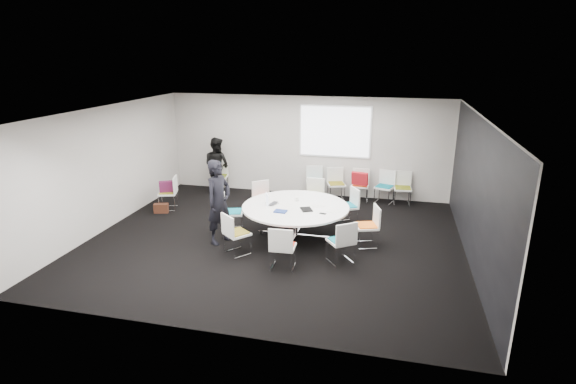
% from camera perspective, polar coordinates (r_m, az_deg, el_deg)
% --- Properties ---
extents(room_shell, '(8.08, 7.08, 2.88)m').
position_cam_1_polar(room_shell, '(9.44, -1.19, 1.65)').
color(room_shell, black).
rests_on(room_shell, ground).
extents(conference_table, '(2.34, 2.34, 0.73)m').
position_cam_1_polar(conference_table, '(9.89, 0.96, -2.75)').
color(conference_table, silver).
rests_on(conference_table, ground).
extents(projection_screen, '(1.90, 0.03, 1.35)m').
position_cam_1_polar(projection_screen, '(12.53, 5.98, 7.63)').
color(projection_screen, white).
rests_on(projection_screen, room_shell).
extents(chair_ring_a, '(0.57, 0.58, 0.88)m').
position_cam_1_polar(chair_ring_a, '(9.69, 9.97, -5.22)').
color(chair_ring_a, silver).
rests_on(chair_ring_a, ground).
extents(chair_ring_b, '(0.62, 0.63, 0.88)m').
position_cam_1_polar(chair_ring_b, '(10.81, 7.48, -2.68)').
color(chair_ring_b, silver).
rests_on(chair_ring_b, ground).
extents(chair_ring_c, '(0.48, 0.47, 0.88)m').
position_cam_1_polar(chair_ring_c, '(11.45, 3.27, -1.38)').
color(chair_ring_c, silver).
rests_on(chair_ring_c, ground).
extents(chair_ring_d, '(0.64, 0.64, 0.88)m').
position_cam_1_polar(chair_ring_d, '(11.23, -3.10, -1.77)').
color(chair_ring_d, silver).
rests_on(chair_ring_d, ground).
extents(chair_ring_e, '(0.56, 0.56, 0.88)m').
position_cam_1_polar(chair_ring_e, '(10.41, -7.05, -3.47)').
color(chair_ring_e, silver).
rests_on(chair_ring_e, ground).
extents(chair_ring_f, '(0.64, 0.64, 0.88)m').
position_cam_1_polar(chair_ring_f, '(9.24, -6.54, -6.22)').
color(chair_ring_f, silver).
rests_on(chair_ring_f, ground).
extents(chair_ring_g, '(0.48, 0.47, 0.88)m').
position_cam_1_polar(chair_ring_g, '(8.58, -0.67, -8.04)').
color(chair_ring_g, silver).
rests_on(chair_ring_g, ground).
extents(chair_ring_h, '(0.64, 0.63, 0.88)m').
position_cam_1_polar(chair_ring_h, '(8.88, 6.74, -7.24)').
color(chair_ring_h, silver).
rests_on(chair_ring_h, ground).
extents(chair_back_a, '(0.55, 0.54, 0.88)m').
position_cam_1_polar(chair_back_a, '(12.68, 3.38, 0.49)').
color(chair_back_a, silver).
rests_on(chair_back_a, ground).
extents(chair_back_b, '(0.58, 0.57, 0.88)m').
position_cam_1_polar(chair_back_b, '(12.56, 6.12, 0.25)').
color(chair_back_b, silver).
rests_on(chair_back_b, ground).
extents(chair_back_c, '(0.46, 0.45, 0.88)m').
position_cam_1_polar(chair_back_c, '(12.53, 9.10, 0.09)').
color(chair_back_c, silver).
rests_on(chair_back_c, ground).
extents(chair_back_d, '(0.57, 0.56, 0.88)m').
position_cam_1_polar(chair_back_d, '(12.51, 12.12, -0.12)').
color(chair_back_d, silver).
rests_on(chair_back_d, ground).
extents(chair_back_e, '(0.49, 0.48, 0.88)m').
position_cam_1_polar(chair_back_e, '(12.50, 14.30, -0.29)').
color(chair_back_e, silver).
rests_on(chair_back_e, ground).
extents(chair_spare_left, '(0.56, 0.57, 0.88)m').
position_cam_1_polar(chair_spare_left, '(12.14, -14.89, -0.86)').
color(chair_spare_left, silver).
rests_on(chair_spare_left, ground).
extents(chair_person_back, '(0.53, 0.52, 0.88)m').
position_cam_1_polar(chair_person_back, '(13.41, -8.66, 1.26)').
color(chair_person_back, silver).
rests_on(chair_person_back, ground).
extents(person_main, '(0.63, 0.77, 1.82)m').
position_cam_1_polar(person_main, '(9.64, -8.79, -1.26)').
color(person_main, black).
rests_on(person_main, ground).
extents(person_back, '(0.96, 0.85, 1.64)m').
position_cam_1_polar(person_back, '(13.12, -9.02, 3.35)').
color(person_back, black).
rests_on(person_back, ground).
extents(laptop, '(0.24, 0.32, 0.02)m').
position_cam_1_polar(laptop, '(9.93, -1.64, -1.51)').
color(laptop, '#333338').
rests_on(laptop, conference_table).
extents(laptop_lid, '(0.14, 0.28, 0.22)m').
position_cam_1_polar(laptop_lid, '(9.91, -2.69, -0.84)').
color(laptop_lid, silver).
rests_on(laptop_lid, conference_table).
extents(notebook_black, '(0.33, 0.36, 0.02)m').
position_cam_1_polar(notebook_black, '(9.60, 2.35, -2.22)').
color(notebook_black, black).
rests_on(notebook_black, conference_table).
extents(tablet_folio, '(0.27, 0.22, 0.03)m').
position_cam_1_polar(tablet_folio, '(9.47, -0.96, -2.46)').
color(tablet_folio, navy).
rests_on(tablet_folio, conference_table).
extents(papers_right, '(0.36, 0.31, 0.00)m').
position_cam_1_polar(papers_right, '(9.87, 3.71, -1.72)').
color(papers_right, silver).
rests_on(papers_right, conference_table).
extents(papers_front, '(0.36, 0.33, 0.00)m').
position_cam_1_polar(papers_front, '(9.58, 5.56, -2.37)').
color(papers_front, white).
rests_on(papers_front, conference_table).
extents(cup, '(0.08, 0.08, 0.09)m').
position_cam_1_polar(cup, '(10.14, 1.12, -0.91)').
color(cup, white).
rests_on(cup, conference_table).
extents(phone, '(0.15, 0.11, 0.01)m').
position_cam_1_polar(phone, '(9.39, 4.44, -2.74)').
color(phone, black).
rests_on(phone, conference_table).
extents(maroon_bag, '(0.42, 0.31, 0.28)m').
position_cam_1_polar(maroon_bag, '(12.04, -15.09, 0.69)').
color(maroon_bag, '#521538').
rests_on(maroon_bag, chair_spare_left).
extents(brown_bag, '(0.39, 0.27, 0.24)m').
position_cam_1_polar(brown_bag, '(11.97, -15.81, -1.99)').
color(brown_bag, '#3C1E13').
rests_on(brown_bag, ground).
extents(red_jacket, '(0.46, 0.25, 0.36)m').
position_cam_1_polar(red_jacket, '(12.20, 9.11, 1.69)').
color(red_jacket, '#A5141C').
rests_on(red_jacket, chair_back_c).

